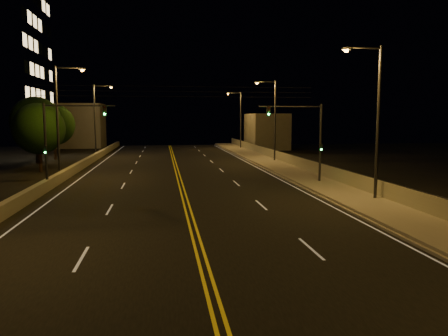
{
  "coord_description": "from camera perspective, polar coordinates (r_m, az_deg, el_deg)",
  "views": [
    {
      "loc": [
        -1.41,
        -6.05,
        5.28
      ],
      "look_at": [
        2.0,
        18.0,
        2.5
      ],
      "focal_mm": 35.0,
      "sensor_mm": 36.0,
      "label": 1
    }
  ],
  "objects": [
    {
      "name": "road",
      "position": [
        26.61,
        -4.89,
        -4.91
      ],
      "size": [
        18.0,
        120.0,
        0.02
      ],
      "primitive_type": "cube",
      "color": "black",
      "rests_on": "ground"
    },
    {
      "name": "sidewalk",
      "position": [
        29.22,
        16.81,
        -3.86
      ],
      "size": [
        3.6,
        120.0,
        0.3
      ],
      "primitive_type": "cube",
      "color": "gray",
      "rests_on": "ground"
    },
    {
      "name": "curb",
      "position": [
        28.5,
        13.39,
        -4.17
      ],
      "size": [
        0.14,
        120.0,
        0.15
      ],
      "primitive_type": "cube",
      "color": "gray",
      "rests_on": "ground"
    },
    {
      "name": "parapet_wall",
      "position": [
        29.84,
        19.73,
        -2.49
      ],
      "size": [
        0.3,
        120.0,
        1.0
      ],
      "primitive_type": "cube",
      "color": "gray",
      "rests_on": "sidewalk"
    },
    {
      "name": "jersey_barrier",
      "position": [
        27.8,
        -25.61,
        -4.2
      ],
      "size": [
        0.45,
        120.0,
        0.82
      ],
      "primitive_type": "cube",
      "color": "gray",
      "rests_on": "ground"
    },
    {
      "name": "distant_building_right",
      "position": [
        76.21,
        5.55,
        4.8
      ],
      "size": [
        6.0,
        10.0,
        6.02
      ],
      "primitive_type": "cube",
      "color": "slate",
      "rests_on": "ground"
    },
    {
      "name": "distant_building_left",
      "position": [
        83.34,
        -18.22,
        5.28
      ],
      "size": [
        8.0,
        8.0,
        7.84
      ],
      "primitive_type": "cube",
      "color": "slate",
      "rests_on": "ground"
    },
    {
      "name": "parapet_rail",
      "position": [
        29.77,
        19.77,
        -1.48
      ],
      "size": [
        0.06,
        120.0,
        0.06
      ],
      "primitive_type": "cylinder",
      "rotation": [
        1.57,
        0.0,
        0.0
      ],
      "color": "black",
      "rests_on": "parapet_wall"
    },
    {
      "name": "lane_markings",
      "position": [
        26.54,
        -4.88,
        -4.92
      ],
      "size": [
        17.32,
        116.0,
        0.0
      ],
      "color": "silver",
      "rests_on": "road"
    },
    {
      "name": "streetlight_1",
      "position": [
        28.54,
        19.03,
        6.69
      ],
      "size": [
        2.55,
        0.28,
        9.64
      ],
      "color": "#2D2D33",
      "rests_on": "ground"
    },
    {
      "name": "streetlight_2",
      "position": [
        51.98,
        6.4,
        6.78
      ],
      "size": [
        2.55,
        0.28,
        9.64
      ],
      "color": "#2D2D33",
      "rests_on": "ground"
    },
    {
      "name": "streetlight_3",
      "position": [
        74.17,
        2.0,
        6.73
      ],
      "size": [
        2.55,
        0.28,
        9.64
      ],
      "color": "#2D2D33",
      "rests_on": "ground"
    },
    {
      "name": "streetlight_5",
      "position": [
        39.76,
        -20.58,
        6.49
      ],
      "size": [
        2.55,
        0.28,
        9.64
      ],
      "color": "#2D2D33",
      "rests_on": "ground"
    },
    {
      "name": "streetlight_6",
      "position": [
        60.44,
        -16.28,
        6.52
      ],
      "size": [
        2.55,
        0.28,
        9.64
      ],
      "color": "#2D2D33",
      "rests_on": "ground"
    },
    {
      "name": "traffic_signal_right",
      "position": [
        35.05,
        11.02,
        4.33
      ],
      "size": [
        5.11,
        0.31,
        6.38
      ],
      "color": "#2D2D33",
      "rests_on": "ground"
    },
    {
      "name": "traffic_signal_left",
      "position": [
        33.95,
        -20.73,
        3.96
      ],
      "size": [
        5.11,
        0.31,
        6.38
      ],
      "color": "#2D2D33",
      "rests_on": "ground"
    },
    {
      "name": "overhead_wires",
      "position": [
        35.64,
        -5.87,
        9.91
      ],
      "size": [
        22.0,
        0.03,
        0.83
      ],
      "color": "black"
    },
    {
      "name": "tree_0",
      "position": [
        46.43,
        -23.04,
        4.75
      ],
      "size": [
        4.99,
        4.99,
        6.76
      ],
      "color": "black",
      "rests_on": "ground"
    },
    {
      "name": "tree_1",
      "position": [
        55.36,
        -23.35,
        5.6
      ],
      "size": [
        5.73,
        5.73,
        7.77
      ],
      "color": "black",
      "rests_on": "ground"
    },
    {
      "name": "tree_2",
      "position": [
        59.68,
        -21.33,
        5.28
      ],
      "size": [
        5.19,
        5.19,
        7.04
      ],
      "color": "black",
      "rests_on": "ground"
    }
  ]
}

